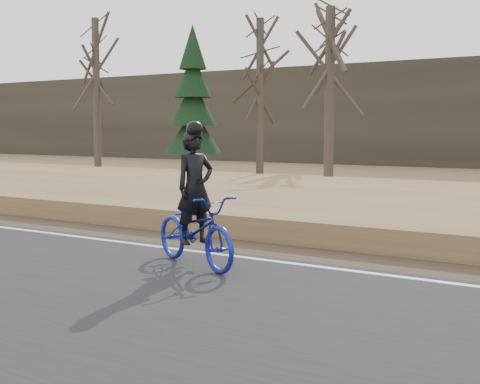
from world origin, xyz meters
The scene contains 12 objects.
ground centered at (0.00, 0.00, 0.00)m, with size 120.00×120.00×0.00m, color olive.
edge_line centered at (0.00, 0.20, 0.07)m, with size 120.00×0.12×0.01m, color silver.
shoulder centered at (0.00, 1.20, 0.02)m, with size 120.00×1.60×0.04m, color #473A2B.
embankment centered at (0.00, 4.20, 0.22)m, with size 120.00×5.00×0.44m, color olive.
ballast centered at (0.00, 8.00, 0.23)m, with size 120.00×3.00×0.45m, color slate.
railroad centered at (0.00, 8.00, 0.53)m, with size 120.00×2.40×0.29m.
treeline_backdrop centered at (0.00, 30.00, 3.00)m, with size 120.00×4.00×6.00m, color #383328.
cyclist centered at (4.54, -0.75, 0.76)m, with size 2.23×1.48×2.21m.
bare_tree_far_left centered at (-13.41, 15.10, 3.77)m, with size 0.36×0.36×7.54m, color #4A3E36.
bare_tree_left centered at (-5.42, 17.46, 3.57)m, with size 0.36×0.36×7.14m, color #4A3E36.
bare_tree_near_left centered at (0.00, 13.43, 3.27)m, with size 0.36×0.36×6.53m, color #4A3E36.
conifer centered at (-7.68, 15.38, 3.22)m, with size 2.60×2.60×6.81m.
Camera 1 is at (10.62, -8.83, 2.16)m, focal length 50.00 mm.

